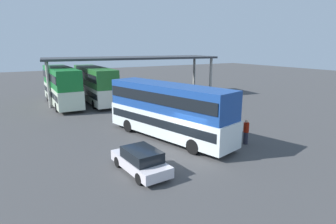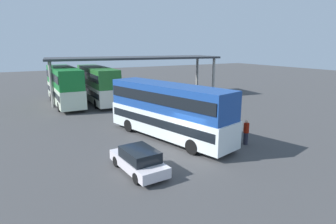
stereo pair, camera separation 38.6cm
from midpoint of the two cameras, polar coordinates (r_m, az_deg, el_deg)
ground_plane at (r=17.84m, az=1.98°, el=-8.80°), size 140.00×140.00×0.00m
double_decker_main at (r=20.42m, az=-0.56°, el=0.59°), size 5.06×11.07×4.03m
parked_hatchback at (r=15.49m, az=-6.27°, el=-9.72°), size 1.92×4.17×1.35m
double_decker_near_canopy at (r=34.43m, az=-21.06°, el=5.17°), size 2.73×10.86×4.31m
double_decker_mid_row at (r=34.90m, az=-14.92°, el=5.62°), size 2.73×11.26×4.21m
depot_canopy at (r=36.99m, az=-7.43°, el=10.50°), size 22.26×8.57×5.29m
pedestrian_waiting at (r=20.28m, az=14.98°, el=-3.87°), size 0.38×0.38×1.76m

